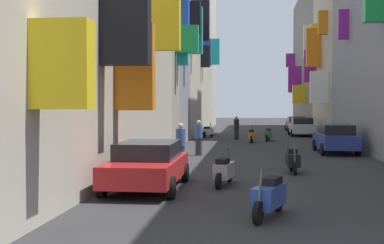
# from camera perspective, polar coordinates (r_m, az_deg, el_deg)

# --- Properties ---
(ground_plane) EXTENTS (140.00, 140.00, 0.00)m
(ground_plane) POSITION_cam_1_polar(r_m,az_deg,el_deg) (35.00, 7.84, -2.14)
(ground_plane) COLOR #2D2D30
(building_left_mid_a) EXTENTS (7.33, 3.03, 13.86)m
(building_left_mid_a) POSITION_cam_1_polar(r_m,az_deg,el_deg) (29.53, -7.67, 10.62)
(building_left_mid_a) COLOR #9E9384
(building_left_mid_a) RESTS_ON ground
(building_left_mid_c) EXTENTS (7.34, 29.44, 16.79)m
(building_left_mid_c) POSITION_cam_1_polar(r_m,az_deg,el_deg) (51.03, -1.67, 8.55)
(building_left_mid_c) COLOR #BCB29E
(building_left_mid_c) RESTS_ON ground
(building_right_mid_b) EXTENTS (7.01, 3.74, 21.84)m
(building_right_mid_b) POSITION_cam_1_polar(r_m,az_deg,el_deg) (45.36, 17.99, 12.52)
(building_right_mid_b) COLOR #B2A899
(building_right_mid_b) RESTS_ON ground
(building_right_mid_c) EXTENTS (7.39, 19.37, 14.94)m
(building_right_mid_c) POSITION_cam_1_polar(r_m,az_deg,el_deg) (56.16, 15.58, 6.91)
(building_right_mid_c) COLOR slate
(building_right_mid_c) RESTS_ON ground
(parked_car_grey) EXTENTS (1.92, 4.03, 1.44)m
(parked_car_grey) POSITION_cam_1_polar(r_m,az_deg,el_deg) (48.73, 11.96, -0.16)
(parked_car_grey) COLOR slate
(parked_car_grey) RESTS_ON ground
(parked_car_blue) EXTENTS (1.87, 4.38, 1.48)m
(parked_car_blue) POSITION_cam_1_polar(r_m,az_deg,el_deg) (26.40, 16.25, -1.78)
(parked_car_blue) COLOR navy
(parked_car_blue) RESTS_ON ground
(parked_car_red) EXTENTS (2.03, 4.44, 1.36)m
(parked_car_red) POSITION_cam_1_polar(r_m,az_deg,el_deg) (14.44, -5.13, -4.83)
(parked_car_red) COLOR #B21E1E
(parked_car_red) RESTS_ON ground
(parked_car_silver) EXTENTS (1.94, 4.19, 1.48)m
(parked_car_silver) POSITION_cam_1_polar(r_m,az_deg,el_deg) (41.12, 12.55, -0.50)
(parked_car_silver) COLOR #B7B7BC
(parked_car_silver) RESTS_ON ground
(scooter_blue) EXTENTS (0.80, 1.82, 1.13)m
(scooter_blue) POSITION_cam_1_polar(r_m,az_deg,el_deg) (10.85, 8.91, -8.48)
(scooter_blue) COLOR #2D4CAD
(scooter_blue) RESTS_ON ground
(scooter_white) EXTENTS (0.80, 1.78, 1.13)m
(scooter_white) POSITION_cam_1_polar(r_m,az_deg,el_deg) (38.07, 1.86, -1.11)
(scooter_white) COLOR silver
(scooter_white) RESTS_ON ground
(scooter_black) EXTENTS (0.46, 1.77, 1.13)m
(scooter_black) POSITION_cam_1_polar(r_m,az_deg,el_deg) (18.25, 11.58, -4.32)
(scooter_black) COLOR black
(scooter_black) RESTS_ON ground
(scooter_silver) EXTENTS (0.64, 1.91, 1.13)m
(scooter_silver) POSITION_cam_1_polar(r_m,az_deg,el_deg) (14.98, 3.74, -5.61)
(scooter_silver) COLOR #ADADB2
(scooter_silver) RESTS_ON ground
(scooter_green) EXTENTS (0.60, 1.93, 1.13)m
(scooter_green) POSITION_cam_1_polar(r_m,az_deg,el_deg) (34.80, 8.78, -1.41)
(scooter_green) COLOR #287F3D
(scooter_green) RESTS_ON ground
(scooter_orange) EXTENTS (0.51, 1.78, 1.13)m
(scooter_orange) POSITION_cam_1_polar(r_m,az_deg,el_deg) (33.15, 6.93, -1.56)
(scooter_orange) COLOR orange
(scooter_orange) RESTS_ON ground
(pedestrian_crossing) EXTENTS (0.53, 0.53, 1.70)m
(pedestrian_crossing) POSITION_cam_1_polar(r_m,az_deg,el_deg) (35.96, 5.16, -0.68)
(pedestrian_crossing) COLOR black
(pedestrian_crossing) RESTS_ON ground
(pedestrian_near_left) EXTENTS (0.43, 0.43, 1.76)m
(pedestrian_near_left) POSITION_cam_1_polar(r_m,az_deg,el_deg) (19.14, -1.33, -2.74)
(pedestrian_near_left) COLOR #383838
(pedestrian_near_left) RESTS_ON ground
(pedestrian_near_right) EXTENTS (0.51, 0.51, 1.74)m
(pedestrian_near_right) POSITION_cam_1_polar(r_m,az_deg,el_deg) (24.13, 0.77, -1.83)
(pedestrian_near_right) COLOR #2B2B2B
(pedestrian_near_right) RESTS_ON ground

